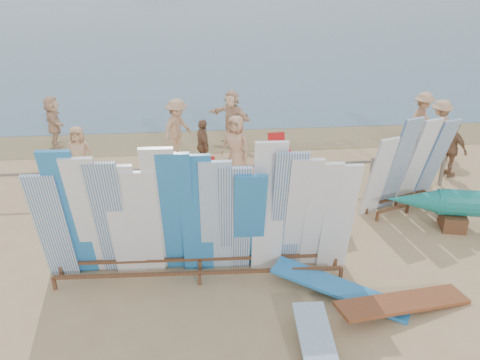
{
  "coord_description": "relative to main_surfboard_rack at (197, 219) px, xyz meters",
  "views": [
    {
      "loc": [
        -0.71,
        -9.22,
        6.26
      ],
      "look_at": [
        0.24,
        1.33,
        1.2
      ],
      "focal_mm": 38.0,
      "sensor_mm": 36.0,
      "label": 1
    }
  ],
  "objects": [
    {
      "name": "ground",
      "position": [
        0.78,
        0.67,
        -1.36
      ],
      "size": [
        160.0,
        160.0,
        0.0
      ],
      "primitive_type": "plane",
      "color": "tan",
      "rests_on": "ground"
    },
    {
      "name": "wet_sand_strip",
      "position": [
        0.78,
        7.87,
        -1.36
      ],
      "size": [
        40.0,
        2.6,
        0.01
      ],
      "primitive_type": "cube",
      "color": "olive",
      "rests_on": "ground"
    },
    {
      "name": "fence",
      "position": [
        0.78,
        3.67,
        -0.73
      ],
      "size": [
        12.08,
        0.08,
        0.9
      ],
      "color": "#756758",
      "rests_on": "ground"
    },
    {
      "name": "main_surfboard_rack",
      "position": [
        0.0,
        0.0,
        0.0
      ],
      "size": [
        6.15,
        1.03,
        3.04
      ],
      "rotation": [
        0.0,
        0.0,
        -0.03
      ],
      "color": "brown",
      "rests_on": "ground"
    },
    {
      "name": "side_surfboard_rack",
      "position": [
        5.2,
        2.42,
        -0.19
      ],
      "size": [
        2.36,
        1.39,
        2.58
      ],
      "rotation": [
        0.0,
        0.0,
        0.35
      ],
      "color": "brown",
      "rests_on": "ground"
    },
    {
      "name": "vendor_table",
      "position": [
        3.05,
        1.51,
        -0.99
      ],
      "size": [
        0.88,
        0.66,
        1.11
      ],
      "rotation": [
        0.0,
        0.0,
        -0.09
      ],
      "color": "brown",
      "rests_on": "ground"
    },
    {
      "name": "flat_board_c",
      "position": [
        3.75,
        -1.37,
        -1.36
      ],
      "size": [
        2.74,
        1.22,
        0.38
      ],
      "primitive_type": "cube",
      "rotation": [
        0.11,
        0.0,
        1.83
      ],
      "color": "brown",
      "rests_on": "ground"
    },
    {
      "name": "flat_board_d",
      "position": [
        2.69,
        -0.84,
        -1.36
      ],
      "size": [
        2.58,
        1.9,
        0.34
      ],
      "primitive_type": "cube",
      "rotation": [
        0.1,
        0.0,
        1.01
      ],
      "color": "#267AC2",
      "rests_on": "ground"
    },
    {
      "name": "beach_chair_left",
      "position": [
        0.18,
        4.3,
        -1.12
      ],
      "size": [
        0.71,
        0.72,
        0.81
      ],
      "rotation": [
        0.0,
        0.0,
        -0.54
      ],
      "color": "red",
      "rests_on": "ground"
    },
    {
      "name": "beach_chair_right",
      "position": [
        2.09,
        4.56,
        -1.12
      ],
      "size": [
        0.54,
        0.56,
        0.83
      ],
      "rotation": [
        0.0,
        0.0,
        -0.04
      ],
      "color": "red",
      "rests_on": "ground"
    },
    {
      "name": "stroller",
      "position": [
        2.38,
        4.81,
        -0.89
      ],
      "size": [
        0.66,
        0.9,
        1.18
      ],
      "rotation": [
        0.0,
        0.0,
        0.08
      ],
      "color": "red",
      "rests_on": "ground"
    },
    {
      "name": "beachgoer_extra_0",
      "position": [
        7.57,
        5.77,
        -0.45
      ],
      "size": [
        1.2,
        1.14,
        1.82
      ],
      "primitive_type": "imported",
      "rotation": [
        0.0,
        0.0,
        3.87
      ],
      "color": "tan",
      "rests_on": "ground"
    },
    {
      "name": "beachgoer_5",
      "position": [
        1.23,
        7.56,
        -0.47
      ],
      "size": [
        1.6,
        1.49,
        1.79
      ],
      "primitive_type": "imported",
      "rotation": [
        0.0,
        0.0,
        5.57
      ],
      "color": "beige",
      "rests_on": "ground"
    },
    {
      "name": "beachgoer_6",
      "position": [
        1.16,
        4.99,
        -0.48
      ],
      "size": [
        0.94,
        0.83,
        1.76
      ],
      "primitive_type": "imported",
      "rotation": [
        0.0,
        0.0,
        5.67
      ],
      "color": "tan",
      "rests_on": "ground"
    },
    {
      "name": "beachgoer_9",
      "position": [
        7.39,
        6.64,
        -0.45
      ],
      "size": [
        1.21,
        1.13,
        1.82
      ],
      "primitive_type": "imported",
      "rotation": [
        0.0,
        0.0,
        0.71
      ],
      "color": "tan",
      "rests_on": "ground"
    },
    {
      "name": "beachgoer_10",
      "position": [
        7.27,
        4.28,
        -0.51
      ],
      "size": [
        0.82,
        1.08,
        1.69
      ],
      "primitive_type": "imported",
      "rotation": [
        0.0,
        0.0,
        2.03
      ],
      "color": "#8C6042",
      "rests_on": "ground"
    },
    {
      "name": "beachgoer_11",
      "position": [
        -4.6,
        7.75,
        -0.51
      ],
      "size": [
        0.99,
        1.65,
        1.69
      ],
      "primitive_type": "imported",
      "rotation": [
        0.0,
        0.0,
        1.9
      ],
      "color": "beige",
      "rests_on": "ground"
    },
    {
      "name": "beachgoer_4",
      "position": [
        0.23,
        5.3,
        -0.57
      ],
      "size": [
        0.62,
        0.99,
        1.58
      ],
      "primitive_type": "imported",
      "rotation": [
        0.0,
        0.0,
        1.82
      ],
      "color": "#8C6042",
      "rests_on": "ground"
    },
    {
      "name": "beachgoer_0",
      "position": [
        -3.24,
        4.94,
        -0.56
      ],
      "size": [
        0.81,
        0.43,
        1.6
      ],
      "primitive_type": "imported",
      "rotation": [
        0.0,
        0.0,
        6.21
      ],
      "color": "tan",
      "rests_on": "ground"
    },
    {
      "name": "beachgoer_3",
      "position": [
        -0.54,
        6.46,
        -0.43
      ],
      "size": [
        1.11,
        1.27,
        1.86
      ],
      "primitive_type": "imported",
      "rotation": [
        0.0,
        0.0,
        0.94
      ],
      "color": "tan",
      "rests_on": "ground"
    },
    {
      "name": "beachgoer_8",
      "position": [
        6.19,
        4.27,
        -0.59
      ],
      "size": [
        0.48,
        0.8,
        1.53
      ],
      "primitive_type": "imported",
      "rotation": [
        0.0,
        0.0,
        1.74
      ],
      "color": "beige",
      "rests_on": "ground"
    }
  ]
}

